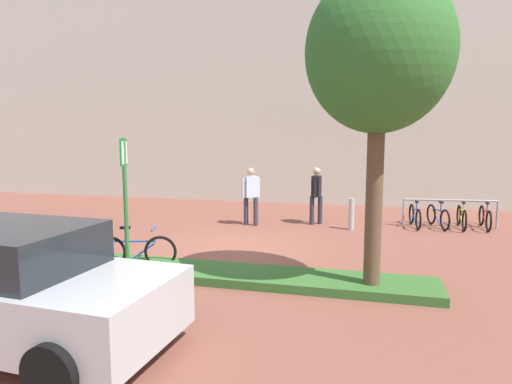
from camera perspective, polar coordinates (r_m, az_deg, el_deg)
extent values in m
plane|color=brown|center=(10.56, -2.82, -7.38)|extent=(60.00, 60.00, 0.00)
cube|color=beige|center=(18.22, 4.83, 14.60)|extent=(28.00, 1.20, 10.00)
cube|color=#336028|center=(8.42, -1.71, -10.65)|extent=(7.00, 1.10, 0.16)
cylinder|color=brown|center=(7.68, 14.88, -1.54)|extent=(0.28, 0.28, 3.05)
ellipsoid|color=#2D6628|center=(7.71, 15.50, 16.96)|extent=(2.37, 2.37, 2.61)
cylinder|color=#2D7238|center=(9.07, -16.36, -1.65)|extent=(0.08, 0.08, 2.62)
cube|color=#198C33|center=(8.97, -16.60, 4.86)|extent=(0.10, 0.36, 0.52)
cube|color=white|center=(8.97, -16.60, 4.86)|extent=(0.09, 0.30, 0.44)
torus|color=black|center=(9.53, -18.23, -7.31)|extent=(0.65, 0.23, 0.66)
torus|color=black|center=(9.28, -12.15, -7.50)|extent=(0.65, 0.23, 0.66)
cylinder|color=#194CA5|center=(9.34, -15.27, -6.11)|extent=(0.82, 0.25, 0.04)
cylinder|color=#194CA5|center=(9.37, -14.62, -7.63)|extent=(0.59, 0.19, 0.44)
cylinder|color=#194CA5|center=(9.36, -16.39, -5.37)|extent=(0.04, 0.04, 0.28)
cube|color=black|center=(9.32, -16.43, -4.41)|extent=(0.21, 0.13, 0.05)
cylinder|color=#194CA5|center=(9.19, -12.98, -4.59)|extent=(0.15, 0.42, 0.04)
cylinder|color=#99999E|center=(13.83, 18.36, -2.54)|extent=(0.06, 0.06, 0.80)
cylinder|color=#99999E|center=(14.52, 28.53, -2.61)|extent=(0.06, 0.06, 0.80)
cylinder|color=#99999E|center=(14.06, 23.65, -0.98)|extent=(2.59, 0.33, 0.06)
torus|color=black|center=(13.43, 20.09, -3.32)|extent=(0.12, 0.61, 0.61)
torus|color=black|center=(14.33, 19.32, -2.64)|extent=(0.12, 0.61, 0.61)
cylinder|color=#194CA5|center=(13.84, 19.73, -2.15)|extent=(0.12, 0.77, 0.03)
cylinder|color=#194CA5|center=(13.97, 19.61, -3.03)|extent=(0.09, 0.56, 0.40)
cylinder|color=#194CA5|center=(13.66, 19.89, -1.80)|extent=(0.03, 0.03, 0.26)
cube|color=black|center=(13.64, 19.92, -1.19)|extent=(0.09, 0.19, 0.05)
cylinder|color=#194CA5|center=(14.15, 19.48, -0.96)|extent=(0.39, 0.08, 0.04)
torus|color=black|center=(13.61, 23.07, -3.32)|extent=(0.22, 0.60, 0.61)
torus|color=black|center=(14.46, 21.54, -2.66)|extent=(0.22, 0.60, 0.61)
cylinder|color=#194CA5|center=(14.00, 22.32, -2.16)|extent=(0.24, 0.75, 0.03)
cylinder|color=#194CA5|center=(14.12, 22.13, -3.03)|extent=(0.18, 0.55, 0.40)
cylinder|color=#194CA5|center=(13.83, 22.62, -1.82)|extent=(0.03, 0.03, 0.26)
cube|color=black|center=(13.81, 22.65, -1.22)|extent=(0.12, 0.20, 0.05)
cylinder|color=#194CA5|center=(14.29, 21.80, -0.99)|extent=(0.38, 0.14, 0.04)
torus|color=black|center=(13.73, 25.15, -3.35)|extent=(0.07, 0.61, 0.61)
torus|color=black|center=(14.64, 24.58, -2.69)|extent=(0.07, 0.61, 0.61)
cylinder|color=gold|center=(14.15, 24.90, -2.20)|extent=(0.05, 0.77, 0.03)
cylinder|color=gold|center=(14.28, 24.79, -3.06)|extent=(0.05, 0.56, 0.40)
cylinder|color=gold|center=(13.97, 25.03, -1.86)|extent=(0.03, 0.03, 0.26)
cube|color=black|center=(13.95, 25.06, -1.27)|extent=(0.08, 0.19, 0.05)
cylinder|color=gold|center=(14.47, 24.73, -1.04)|extent=(0.39, 0.05, 0.04)
torus|color=black|center=(13.97, 27.68, -3.32)|extent=(0.07, 0.61, 0.61)
torus|color=black|center=(14.87, 26.94, -2.68)|extent=(0.07, 0.61, 0.61)
cylinder|color=red|center=(14.39, 27.34, -2.19)|extent=(0.05, 0.77, 0.03)
cylinder|color=red|center=(14.51, 27.22, -3.04)|extent=(0.05, 0.56, 0.40)
cylinder|color=red|center=(14.21, 27.50, -1.86)|extent=(0.03, 0.03, 0.26)
cube|color=black|center=(14.19, 27.54, -1.28)|extent=(0.08, 0.19, 0.05)
cylinder|color=red|center=(14.70, 27.12, -1.05)|extent=(0.39, 0.05, 0.04)
cylinder|color=#ADADB2|center=(12.89, 12.14, -2.80)|extent=(0.16, 0.16, 0.90)
cylinder|color=#383342|center=(13.35, -1.29, -2.40)|extent=(0.14, 0.14, 0.85)
cylinder|color=#383342|center=(13.20, -0.03, -2.51)|extent=(0.14, 0.14, 0.85)
cube|color=silver|center=(13.17, -0.67, 0.69)|extent=(0.45, 0.45, 0.62)
cylinder|color=silver|center=(13.05, -1.67, 0.49)|extent=(0.09, 0.09, 0.59)
cylinder|color=silver|center=(13.30, 0.31, 0.63)|extent=(0.09, 0.09, 0.59)
sphere|color=tan|center=(13.13, -0.67, 2.65)|extent=(0.22, 0.22, 0.22)
cylinder|color=#2D2D38|center=(13.61, 8.21, -2.29)|extent=(0.14, 0.14, 0.85)
cylinder|color=#2D2D38|center=(13.47, 7.18, -2.37)|extent=(0.14, 0.14, 0.85)
cube|color=black|center=(13.44, 7.75, 0.76)|extent=(0.27, 0.42, 0.62)
cylinder|color=black|center=(13.70, 7.96, 0.75)|extent=(0.09, 0.09, 0.59)
cylinder|color=black|center=(13.19, 7.53, 0.51)|extent=(0.09, 0.09, 0.59)
sphere|color=tan|center=(13.40, 7.79, 2.67)|extent=(0.22, 0.22, 0.22)
cube|color=#B7B7BC|center=(6.64, -28.91, -11.82)|extent=(4.40, 2.06, 0.76)
cylinder|color=black|center=(6.50, -13.52, -14.12)|extent=(0.65, 0.26, 0.64)
cylinder|color=black|center=(5.20, -24.59, -20.31)|extent=(0.65, 0.26, 0.64)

